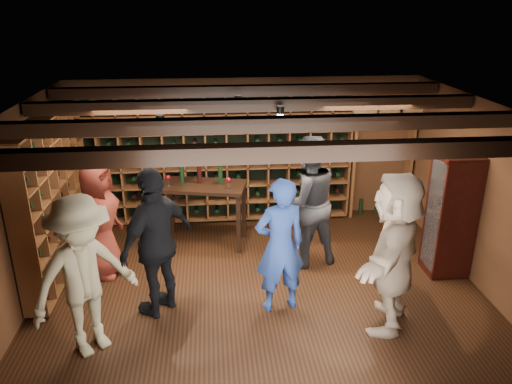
{
  "coord_description": "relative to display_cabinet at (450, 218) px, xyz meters",
  "views": [
    {
      "loc": [
        -0.6,
        -5.92,
        3.73
      ],
      "look_at": [
        -0.03,
        0.2,
        1.34
      ],
      "focal_mm": 35.0,
      "sensor_mm": 36.0,
      "label": 1
    }
  ],
  "objects": [
    {
      "name": "ground",
      "position": [
        -2.71,
        -0.2,
        -0.86
      ],
      "size": [
        6.0,
        6.0,
        0.0
      ],
      "primitive_type": "plane",
      "color": "black",
      "rests_on": "ground"
    },
    {
      "name": "room_shell",
      "position": [
        -2.71,
        -0.15,
        1.56
      ],
      "size": [
        6.0,
        6.0,
        6.0
      ],
      "color": "#51301B",
      "rests_on": "ground"
    },
    {
      "name": "wine_rack_back",
      "position": [
        -3.24,
        2.13,
        0.29
      ],
      "size": [
        4.65,
        0.3,
        2.2
      ],
      "color": "brown",
      "rests_on": "ground"
    },
    {
      "name": "wine_rack_left",
      "position": [
        -5.54,
        0.62,
        0.29
      ],
      "size": [
        0.3,
        2.65,
        2.2
      ],
      "color": "brown",
      "rests_on": "ground"
    },
    {
      "name": "crate_shelf",
      "position": [
        -0.31,
        2.12,
        0.71
      ],
      "size": [
        1.2,
        0.32,
        2.07
      ],
      "color": "brown",
      "rests_on": "ground"
    },
    {
      "name": "display_cabinet",
      "position": [
        0.0,
        0.0,
        0.0
      ],
      "size": [
        0.55,
        0.5,
        1.75
      ],
      "color": "black",
      "rests_on": "ground"
    },
    {
      "name": "man_blue_shirt",
      "position": [
        -2.51,
        -0.69,
        0.03
      ],
      "size": [
        0.72,
        0.55,
        1.77
      ],
      "primitive_type": "imported",
      "rotation": [
        0.0,
        0.0,
        3.35
      ],
      "color": "navy",
      "rests_on": "ground"
    },
    {
      "name": "man_grey_suit",
      "position": [
        -1.96,
        0.46,
        0.13
      ],
      "size": [
        1.1,
        0.94,
        1.97
      ],
      "primitive_type": "imported",
      "rotation": [
        0.0,
        0.0,
        3.37
      ],
      "color": "black",
      "rests_on": "ground"
    },
    {
      "name": "guest_red_floral",
      "position": [
        -4.9,
        0.38,
        0.0
      ],
      "size": [
        0.75,
        0.95,
        1.71
      ],
      "primitive_type": "imported",
      "rotation": [
        0.0,
        0.0,
        1.3
      ],
      "color": "maroon",
      "rests_on": "ground"
    },
    {
      "name": "guest_woman_black",
      "position": [
        -4.02,
        -0.6,
        0.1
      ],
      "size": [
        1.08,
        1.16,
        1.92
      ],
      "primitive_type": "imported",
      "rotation": [
        0.0,
        0.0,
        4.01
      ],
      "color": "black",
      "rests_on": "ground"
    },
    {
      "name": "guest_khaki",
      "position": [
        -4.73,
        -1.3,
        0.08
      ],
      "size": [
        1.37,
        1.3,
        1.87
      ],
      "primitive_type": "imported",
      "rotation": [
        0.0,
        0.0,
        0.69
      ],
      "color": "gray",
      "rests_on": "ground"
    },
    {
      "name": "guest_beige",
      "position": [
        -1.24,
        -1.13,
        0.13
      ],
      "size": [
        1.36,
        1.88,
        1.96
      ],
      "primitive_type": "imported",
      "rotation": [
        0.0,
        0.0,
        4.23
      ],
      "color": "tan",
      "rests_on": "ground"
    },
    {
      "name": "tasting_table",
      "position": [
        -3.48,
        1.25,
        0.02
      ],
      "size": [
        1.45,
        0.94,
        1.29
      ],
      "rotation": [
        0.0,
        0.0,
        -0.22
      ],
      "color": "black",
      "rests_on": "ground"
    }
  ]
}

